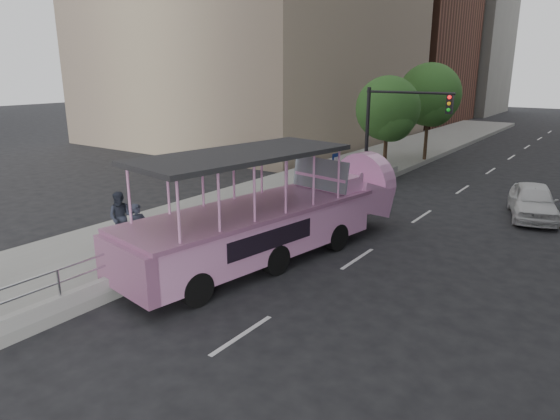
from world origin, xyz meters
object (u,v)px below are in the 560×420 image
Objects in this scene: pedestrian_mid at (121,217)px; traffic_signal at (391,124)px; street_tree_near at (389,111)px; pedestrian_near at (139,231)px; parking_sign at (335,173)px; street_tree_far at (430,97)px; duck_boat at (277,216)px; car at (533,201)px.

traffic_signal is (4.24, 12.44, 2.31)m from pedestrian_mid.
pedestrian_near is at bearing -93.57° from street_tree_near.
parking_sign reaches higher than pedestrian_near.
street_tree_far is (1.23, 22.47, 3.13)m from pedestrian_near.
traffic_signal is at bearing -2.49° from pedestrian_near.
duck_boat is 9.90m from traffic_signal.
pedestrian_mid is at bearing -109.35° from parking_sign.
pedestrian_mid is 22.27m from street_tree_far.
street_tree_near is (-0.54, 6.79, 2.25)m from parking_sign.
traffic_signal reaches higher than pedestrian_mid.
parking_sign is (1.57, 9.68, 0.39)m from pedestrian_near.
pedestrian_mid is (-1.62, 0.60, 0.01)m from pedestrian_near.
street_tree_near reaches higher than pedestrian_near.
duck_boat reaches higher than parking_sign.
car is at bearing -26.10° from pedestrian_near.
traffic_signal is at bearing 164.91° from car.
duck_boat is 4.57× the size of parking_sign.
pedestrian_near is 0.31× the size of street_tree_near.
street_tree_near reaches higher than parking_sign.
pedestrian_near is at bearing -101.38° from traffic_signal.
duck_boat reaches higher than car.
duck_boat is 2.16× the size of traffic_signal.
traffic_signal is (1.06, 3.36, 1.93)m from parking_sign.
street_tree_near reaches higher than pedestrian_mid.
pedestrian_mid is 0.31× the size of street_tree_near.
duck_boat is at bearing -88.37° from traffic_signal.
street_tree_far reaches higher than traffic_signal.
car is at bearing 0.13° from traffic_signal.
parking_sign is 0.38× the size of street_tree_far.
pedestrian_near is (-2.90, -3.39, -0.17)m from duck_boat.
duck_boat is 1.97× the size of street_tree_near.
street_tree_near is (1.03, 16.47, 2.64)m from pedestrian_near.
street_tree_far is at bearing 88.09° from street_tree_near.
duck_boat is 19.38m from street_tree_far.
duck_boat is 11.53m from car.
car is 8.33m from parking_sign.
pedestrian_near is at bearing -140.21° from car.
pedestrian_near is (-9.14, -13.06, 0.46)m from car.
traffic_signal is 0.81× the size of street_tree_far.
car is 16.47m from pedestrian_mid.
duck_boat is 6.41× the size of pedestrian_near.
street_tree_far is (-1.67, 19.08, 2.95)m from duck_boat.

